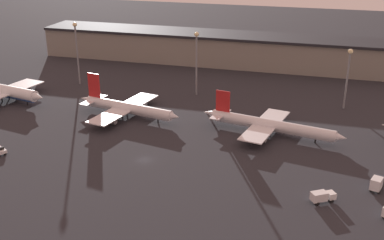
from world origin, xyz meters
The scene contains 10 objects.
ground centered at (0.00, 0.00, 0.00)m, with size 600.00×600.00×0.00m, color #26262B.
terminal_building centered at (0.00, 109.13, 7.49)m, with size 185.04×21.61×14.88m.
airplane_0 centered at (-69.32, 32.87, 3.90)m, with size 37.24×34.39×12.82m.
airplane_1 centered at (-18.41, 30.62, 3.20)m, with size 41.37×34.94×13.94m.
airplane_2 centered at (32.19, 28.71, 3.15)m, with size 47.71×30.64×12.27m.
service_vehicle_0 centered at (63.22, 0.64, 1.98)m, with size 4.11×6.09×3.62m.
service_vehicle_2 centered at (49.99, -9.38, 1.64)m, with size 6.39×5.31×2.87m.
lamp_post_0 centered at (-52.97, 60.28, 16.61)m, with size 1.80×1.80×26.29m.
lamp_post_1 centered at (-1.18, 60.28, 16.07)m, with size 1.80×1.80×25.30m.
lamp_post_2 centered at (55.49, 60.28, 14.48)m, with size 1.80×1.80×22.43m.
Camera 1 is at (47.49, -115.73, 62.52)m, focal length 45.00 mm.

